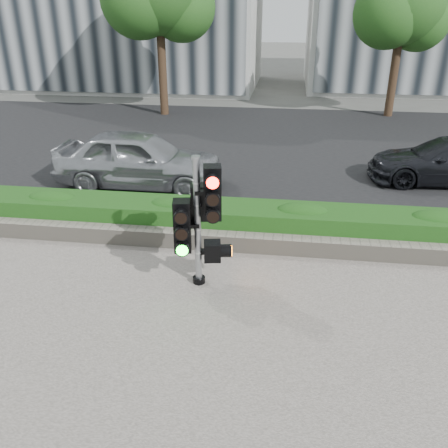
# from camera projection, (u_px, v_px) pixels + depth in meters

# --- Properties ---
(ground) EXTENTS (120.00, 120.00, 0.00)m
(ground) POSITION_uv_depth(u_px,v_px,m) (212.00, 302.00, 7.99)
(ground) COLOR #51514C
(ground) RESTS_ON ground
(sidewalk) EXTENTS (16.00, 11.00, 0.03)m
(sidewalk) POSITION_uv_depth(u_px,v_px,m) (179.00, 418.00, 5.74)
(sidewalk) COLOR #9E9389
(sidewalk) RESTS_ON ground
(road) EXTENTS (60.00, 13.00, 0.02)m
(road) POSITION_uv_depth(u_px,v_px,m) (256.00, 144.00, 16.97)
(road) COLOR black
(road) RESTS_ON ground
(curb) EXTENTS (60.00, 0.25, 0.12)m
(curb) POSITION_uv_depth(u_px,v_px,m) (234.00, 222.00, 10.80)
(curb) COLOR gray
(curb) RESTS_ON ground
(stone_wall) EXTENTS (12.00, 0.32, 0.34)m
(stone_wall) POSITION_uv_depth(u_px,v_px,m) (227.00, 241.00, 9.61)
(stone_wall) COLOR gray
(stone_wall) RESTS_ON sidewalk
(hedge) EXTENTS (12.00, 1.00, 0.68)m
(hedge) POSITION_uv_depth(u_px,v_px,m) (231.00, 220.00, 10.13)
(hedge) COLOR #317323
(hedge) RESTS_ON sidewalk
(tree_right) EXTENTS (4.10, 3.58, 6.53)m
(tree_right) POSITION_uv_depth(u_px,v_px,m) (403.00, 6.00, 19.39)
(tree_right) COLOR black
(tree_right) RESTS_ON ground
(traffic_signal) EXTENTS (0.84, 0.67, 2.35)m
(traffic_signal) POSITION_uv_depth(u_px,v_px,m) (199.00, 215.00, 8.00)
(traffic_signal) COLOR black
(traffic_signal) RESTS_ON sidewalk
(car_silver) EXTENTS (4.50, 1.84, 1.53)m
(car_silver) POSITION_uv_depth(u_px,v_px,m) (139.00, 159.00, 12.74)
(car_silver) COLOR #A5A8AD
(car_silver) RESTS_ON road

